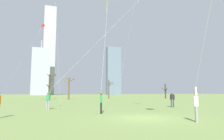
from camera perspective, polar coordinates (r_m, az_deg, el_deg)
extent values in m
plane|color=#7A934C|center=(12.93, 9.17, -13.35)|extent=(400.00, 400.00, 0.00)
cylinder|color=gray|center=(20.12, -18.02, -9.40)|extent=(0.14, 0.14, 0.85)
cylinder|color=gray|center=(19.99, -17.51, -9.44)|extent=(0.14, 0.14, 0.85)
cube|color=#338C4C|center=(20.03, -17.70, -7.44)|extent=(0.39, 0.37, 0.54)
sphere|color=brown|center=(20.02, -17.66, -6.32)|extent=(0.22, 0.22, 0.22)
cylinder|color=#338C4C|center=(20.15, -18.18, -7.51)|extent=(0.09, 0.09, 0.55)
cylinder|color=#338C4C|center=(19.90, -17.16, -6.10)|extent=(0.21, 0.20, 0.56)
cylinder|color=silver|center=(18.43, -3.71, 8.34)|extent=(7.97, 5.47, 8.86)
cylinder|color=black|center=(15.26, -3.14, -10.75)|extent=(0.14, 0.14, 0.85)
cylinder|color=black|center=(15.48, -3.12, -10.69)|extent=(0.14, 0.14, 0.85)
cube|color=#338C4C|center=(15.33, -3.11, -8.13)|extent=(0.29, 0.38, 0.54)
sphere|color=brown|center=(15.32, -3.10, -6.67)|extent=(0.22, 0.22, 0.22)
cylinder|color=#338C4C|center=(15.12, -3.13, -8.27)|extent=(0.09, 0.09, 0.55)
cylinder|color=#338C4C|center=(15.53, -3.09, -6.36)|extent=(0.15, 0.22, 0.56)
cylinder|color=yellow|center=(28.06, -1.53, 17.69)|extent=(0.02, 0.02, 1.64)
cylinder|color=silver|center=(21.56, -1.83, 11.09)|extent=(3.68, 9.40, 12.45)
cylinder|color=gray|center=(12.03, 22.85, -11.42)|extent=(0.14, 0.14, 0.85)
cylinder|color=gray|center=(11.81, 22.96, -11.51)|extent=(0.14, 0.14, 0.85)
cube|color=white|center=(11.87, 22.76, -8.13)|extent=(0.36, 0.39, 0.54)
sphere|color=beige|center=(11.87, 22.68, -6.25)|extent=(0.22, 0.22, 0.22)
cylinder|color=white|center=(12.08, 22.66, -8.25)|extent=(0.09, 0.09, 0.55)
cylinder|color=white|center=(11.66, 22.76, -5.84)|extent=(0.19, 0.22, 0.56)
cylinder|color=orange|center=(14.46, -29.34, -7.55)|extent=(0.09, 0.09, 0.55)
cylinder|color=#33384C|center=(22.89, 17.10, -9.04)|extent=(0.14, 0.14, 0.85)
cylinder|color=#33384C|center=(22.82, 16.57, -9.07)|extent=(0.14, 0.14, 0.85)
cube|color=black|center=(22.83, 16.78, -7.31)|extent=(0.39, 0.30, 0.54)
sphere|color=brown|center=(22.83, 16.74, -6.33)|extent=(0.22, 0.22, 0.22)
cylinder|color=black|center=(22.89, 17.29, -7.38)|extent=(0.09, 0.09, 0.55)
cylinder|color=black|center=(22.77, 16.27, -7.41)|extent=(0.09, 0.09, 0.55)
cylinder|color=silver|center=(44.73, 4.24, 6.66)|extent=(4.95, 0.06, 23.34)
cylinder|color=#3F3833|center=(42.62, 1.31, -8.51)|extent=(0.10, 0.10, 0.08)
cylinder|color=silver|center=(29.39, -15.81, 18.21)|extent=(1.69, 4.33, 27.35)
cylinder|color=#3F3833|center=(24.71, -14.49, -9.80)|extent=(0.10, 0.10, 0.08)
cube|color=red|center=(45.72, -19.01, 11.88)|extent=(0.88, 0.22, 0.88)
cylinder|color=black|center=(45.72, -19.01, 11.88)|extent=(0.09, 0.17, 0.57)
cylinder|color=red|center=(45.52, -19.11, 10.71)|extent=(0.02, 0.02, 1.23)
cylinder|color=silver|center=(42.49, -24.10, 2.63)|extent=(7.01, 3.24, 15.64)
cylinder|color=brown|center=(47.71, -12.21, -5.23)|extent=(0.37, 0.37, 4.94)
cylinder|color=brown|center=(47.30, -11.36, -2.83)|extent=(1.32, 1.31, 0.73)
cylinder|color=brown|center=(48.05, -12.60, -2.50)|extent=(0.87, 0.76, 0.69)
cylinder|color=brown|center=(48.20, -11.93, -2.46)|extent=(0.64, 0.89, 0.91)
cylinder|color=brown|center=(47.97, -13.01, -3.31)|extent=(1.47, 0.72, 1.28)
cylinder|color=#423326|center=(56.52, 14.96, -5.85)|extent=(0.38, 0.38, 3.90)
cylinder|color=#423326|center=(55.64, 15.22, -5.45)|extent=(0.73, 1.87, 1.08)
cylinder|color=#423326|center=(55.94, 14.99, -5.40)|extent=(0.76, 1.13, 0.56)
cylinder|color=#423326|center=(56.35, 14.44, -5.33)|extent=(1.12, 0.39, 0.81)
cylinder|color=#423326|center=(53.23, -0.92, -5.47)|extent=(0.25, 0.25, 4.96)
cylinder|color=#423326|center=(52.92, -0.25, -4.14)|extent=(1.07, 1.16, 0.92)
cylinder|color=#423326|center=(52.70, -0.72, -3.88)|extent=(0.14, 1.26, 0.76)
cylinder|color=#423326|center=(53.62, -0.37, -3.62)|extent=(1.24, 0.39, 0.55)
cylinder|color=#423326|center=(50.40, -17.41, -4.56)|extent=(0.39, 0.39, 5.95)
cylinder|color=#423326|center=(51.03, -16.51, -1.55)|extent=(1.58, 1.05, 1.01)
cylinder|color=#423326|center=(49.93, -17.74, -4.38)|extent=(0.83, 1.11, 0.82)
cylinder|color=#423326|center=(50.09, -16.89, -2.98)|extent=(0.95, 0.94, 1.16)
cylinder|color=#423326|center=(50.44, -16.49, -2.10)|extent=(1.58, 0.37, 1.56)
cylinder|color=#423326|center=(51.36, -17.64, -1.46)|extent=(0.68, 1.71, 0.77)
cube|color=slate|center=(155.36, 0.41, -0.23)|extent=(10.94, 5.28, 36.83)
cube|color=#9EA3AD|center=(134.63, -19.65, -0.44)|extent=(11.01, 7.47, 29.60)
cylinder|color=#99999E|center=(137.46, -19.37, 6.83)|extent=(0.80, 0.80, 5.38)
cube|color=#B2B2B7|center=(154.04, -17.45, 5.46)|extent=(8.39, 5.35, 65.18)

